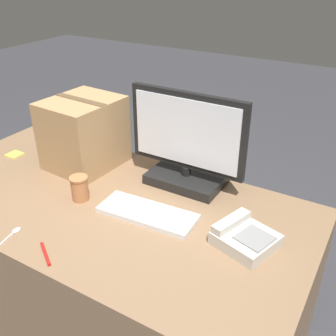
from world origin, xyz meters
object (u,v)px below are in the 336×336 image
(cardboard_box, at_px, (84,133))
(spoon, at_px, (12,234))
(keyboard, at_px, (147,213))
(desk_phone, at_px, (244,237))
(paper_cup_right, at_px, (80,188))
(pen_marker, at_px, (45,254))
(monitor, at_px, (187,149))
(sticky_note_pad, at_px, (15,154))

(cardboard_box, bearing_deg, spoon, -77.04)
(keyboard, xyz_separation_m, cardboard_box, (-0.51, 0.22, 0.16))
(desk_phone, distance_m, paper_cup_right, 0.72)
(spoon, bearing_deg, keyboard, -56.95)
(paper_cup_right, height_order, cardboard_box, cardboard_box)
(desk_phone, relative_size, pen_marker, 2.13)
(spoon, bearing_deg, desk_phone, -74.00)
(monitor, distance_m, desk_phone, 0.50)
(keyboard, distance_m, cardboard_box, 0.58)
(desk_phone, distance_m, cardboard_box, 0.94)
(spoon, distance_m, cardboard_box, 0.62)
(spoon, xyz_separation_m, sticky_note_pad, (-0.53, 0.46, 0.00))
(spoon, xyz_separation_m, cardboard_box, (-0.13, 0.59, 0.17))
(sticky_note_pad, bearing_deg, desk_phone, -2.99)
(monitor, bearing_deg, keyboard, -91.93)
(spoon, height_order, cardboard_box, cardboard_box)
(keyboard, height_order, sticky_note_pad, keyboard)
(monitor, relative_size, pen_marker, 4.76)
(paper_cup_right, xyz_separation_m, sticky_note_pad, (-0.59, 0.14, -0.05))
(keyboard, bearing_deg, monitor, 84.43)
(sticky_note_pad, bearing_deg, paper_cup_right, -13.75)
(desk_phone, bearing_deg, keyboard, -158.48)
(desk_phone, relative_size, spoon, 1.79)
(spoon, bearing_deg, sticky_note_pad, 38.09)
(keyboard, bearing_deg, desk_phone, 0.85)
(desk_phone, bearing_deg, spoon, -136.11)
(keyboard, distance_m, pen_marker, 0.42)
(desk_phone, height_order, pen_marker, desk_phone)
(spoon, height_order, pen_marker, pen_marker)
(paper_cup_right, distance_m, spoon, 0.33)
(keyboard, bearing_deg, pen_marker, -118.74)
(keyboard, relative_size, desk_phone, 1.69)
(spoon, bearing_deg, monitor, -40.87)
(monitor, xyz_separation_m, paper_cup_right, (-0.33, -0.35, -0.12))
(monitor, bearing_deg, spoon, -120.01)
(monitor, distance_m, pen_marker, 0.74)
(monitor, height_order, paper_cup_right, monitor)
(paper_cup_right, relative_size, pen_marker, 0.95)
(cardboard_box, bearing_deg, pen_marker, -61.30)
(spoon, bearing_deg, pen_marker, -106.96)
(cardboard_box, xyz_separation_m, pen_marker, (0.33, -0.61, -0.16))
(paper_cup_right, distance_m, pen_marker, 0.37)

